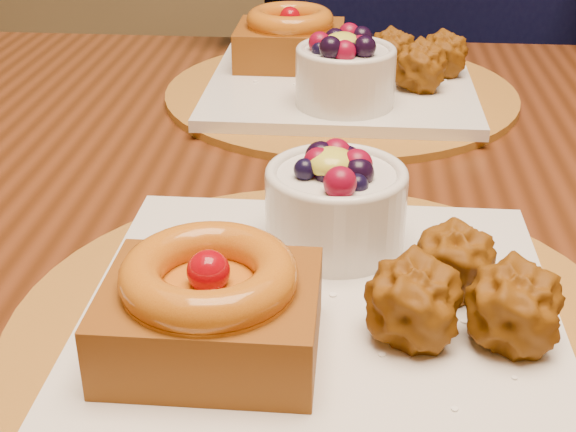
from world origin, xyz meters
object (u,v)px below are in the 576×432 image
object	(u,v)px
dining_table	(331,260)
chair_far	(432,144)
place_setting_far	(338,72)
place_setting_near	(317,292)

from	to	relation	value
dining_table	chair_far	distance (m)	0.84
place_setting_far	chair_far	size ratio (longest dim) A/B	0.45
place_setting_far	place_setting_near	bearing A→B (deg)	-89.96
dining_table	place_setting_near	xyz separation A→B (m)	(-0.00, -0.21, 0.10)
chair_far	place_setting_near	bearing A→B (deg)	-120.50
dining_table	place_setting_far	bearing A→B (deg)	90.94
dining_table	place_setting_far	xyz separation A→B (m)	(-0.00, 0.21, 0.11)
place_setting_near	chair_far	xyz separation A→B (m)	(0.17, 1.01, -0.32)
dining_table	place_setting_far	distance (m)	0.24
place_setting_far	chair_far	distance (m)	0.69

